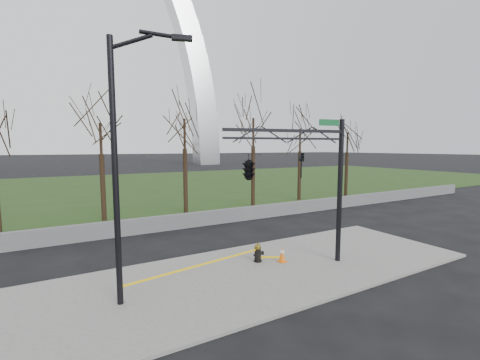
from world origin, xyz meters
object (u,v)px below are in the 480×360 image
street_light (123,153)px  traffic_signal_mast (268,166)px  traffic_cone (282,254)px  fire_hydrant (258,253)px

street_light → traffic_signal_mast: 5.25m
traffic_cone → street_light: 7.59m
traffic_signal_mast → street_light: bearing=-167.2°
fire_hydrant → street_light: street_light is taller
fire_hydrant → street_light: size_ratio=0.10×
fire_hydrant → street_light: (-5.38, -1.00, 4.22)m
traffic_cone → street_light: bearing=-175.5°
traffic_cone → traffic_signal_mast: 3.90m
street_light → fire_hydrant: bearing=28.5°
fire_hydrant → traffic_cone: bearing=-28.4°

